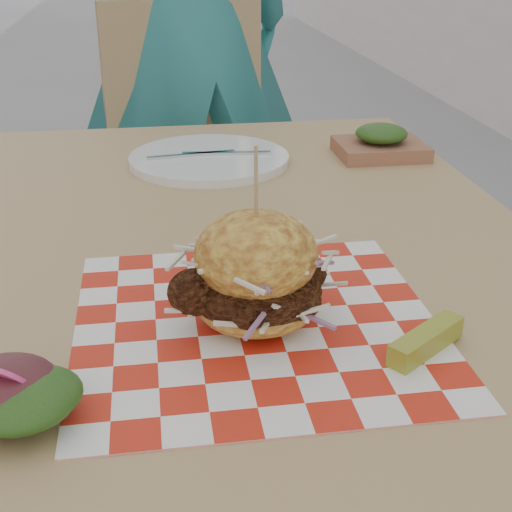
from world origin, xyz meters
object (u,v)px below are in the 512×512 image
Objects in this scene: diner at (186,19)px; patio_chair at (182,162)px; patio_table at (235,298)px; sandwich at (256,277)px.

diner is 0.38m from patio_chair.
patio_chair is (-0.02, 0.99, -0.12)m from patio_table.
patio_chair is 1.22m from sandwich.
patio_table is (-0.02, -1.16, -0.22)m from diner.
sandwich is (-0.02, -1.36, -0.09)m from diner.
patio_table is 1.00m from patio_chair.
diner is at bearing 68.31° from patio_chair.
patio_table is at bearing -98.91° from patio_chair.
patio_table is at bearing 72.88° from diner.
patio_chair is 5.21× the size of sandwich.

